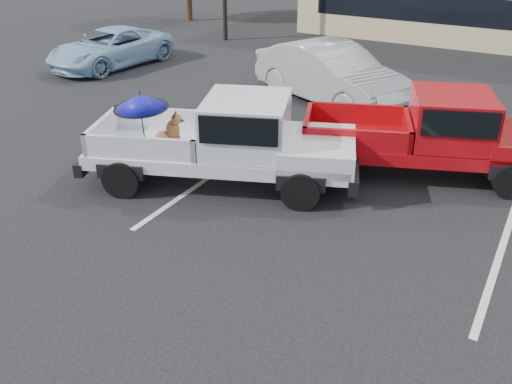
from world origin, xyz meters
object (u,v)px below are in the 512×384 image
(silver_sedan, at_px, (331,74))
(blue_suv, at_px, (110,48))
(silver_pickup, at_px, (235,137))
(red_pickup, at_px, (442,132))

(silver_sedan, xyz_separation_m, blue_suv, (-8.56, 0.01, -0.19))
(silver_pickup, distance_m, blue_suv, 10.86)
(silver_pickup, distance_m, red_pickup, 4.40)
(silver_pickup, height_order, red_pickup, silver_pickup)
(red_pickup, relative_size, blue_suv, 1.23)
(red_pickup, height_order, blue_suv, red_pickup)
(red_pickup, xyz_separation_m, blue_suv, (-12.55, 3.61, -0.34))
(silver_pickup, bearing_deg, silver_sedan, 72.92)
(red_pickup, bearing_deg, silver_pickup, -165.00)
(silver_pickup, xyz_separation_m, silver_sedan, (-0.39, 6.13, -0.20))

